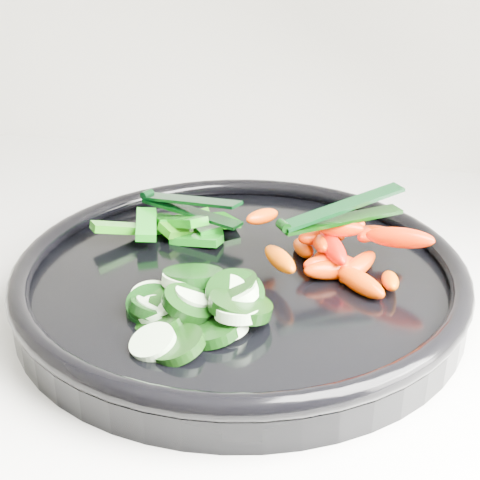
# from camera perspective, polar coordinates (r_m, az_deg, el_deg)

# --- Properties ---
(veggie_tray) EXTENTS (0.47, 0.47, 0.04)m
(veggie_tray) POSITION_cam_1_polar(r_m,az_deg,el_deg) (0.56, -0.00, -3.18)
(veggie_tray) COLOR black
(veggie_tray) RESTS_ON counter
(cucumber_pile) EXTENTS (0.13, 0.13, 0.04)m
(cucumber_pile) POSITION_cam_1_polar(r_m,az_deg,el_deg) (0.50, -4.04, -5.44)
(cucumber_pile) COLOR black
(cucumber_pile) RESTS_ON veggie_tray
(carrot_pile) EXTENTS (0.16, 0.14, 0.05)m
(carrot_pile) POSITION_cam_1_polar(r_m,az_deg,el_deg) (0.56, 8.45, -0.90)
(carrot_pile) COLOR #EB4C00
(carrot_pile) RESTS_ON veggie_tray
(pepper_pile) EXTENTS (0.13, 0.11, 0.04)m
(pepper_pile) POSITION_cam_1_polar(r_m,az_deg,el_deg) (0.63, -5.44, 1.29)
(pepper_pile) COLOR #0A7211
(pepper_pile) RESTS_ON veggie_tray
(tong_carrot) EXTENTS (0.10, 0.08, 0.02)m
(tong_carrot) POSITION_cam_1_polar(r_m,az_deg,el_deg) (0.55, 8.45, 2.23)
(tong_carrot) COLOR black
(tong_carrot) RESTS_ON carrot_pile
(tong_pepper) EXTENTS (0.11, 0.06, 0.02)m
(tong_pepper) POSITION_cam_1_polar(r_m,az_deg,el_deg) (0.63, -4.50, 2.98)
(tong_pepper) COLOR black
(tong_pepper) RESTS_ON pepper_pile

